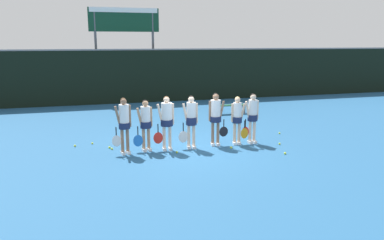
{
  "coord_description": "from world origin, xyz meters",
  "views": [
    {
      "loc": [
        -3.32,
        -11.62,
        3.5
      ],
      "look_at": [
        0.01,
        0.01,
        0.95
      ],
      "focal_mm": 35.0,
      "sensor_mm": 36.0,
      "label": 1
    }
  ],
  "objects": [
    {
      "name": "player_6",
      "position": [
        2.18,
        0.0,
        1.03
      ],
      "size": [
        0.62,
        0.35,
        1.75
      ],
      "rotation": [
        0.0,
        0.0,
        0.03
      ],
      "color": "beige",
      "rests_on": "ground_plane"
    },
    {
      "name": "tennis_ball_4",
      "position": [
        -3.77,
        1.21,
        0.03
      ],
      "size": [
        0.07,
        0.07,
        0.07
      ],
      "primitive_type": "sphere",
      "color": "#CCE033",
      "rests_on": "ground_plane"
    },
    {
      "name": "tennis_ball_1",
      "position": [
        2.63,
        -1.52,
        0.04
      ],
      "size": [
        0.07,
        0.07,
        0.07
      ],
      "primitive_type": "sphere",
      "color": "#CCE033",
      "rests_on": "ground_plane"
    },
    {
      "name": "player_5",
      "position": [
        1.63,
        0.02,
        0.96
      ],
      "size": [
        0.6,
        0.34,
        1.67
      ],
      "rotation": [
        0.0,
        0.0,
        -0.2
      ],
      "color": "beige",
      "rests_on": "ground_plane"
    },
    {
      "name": "player_1",
      "position": [
        -1.53,
        0.08,
        0.98
      ],
      "size": [
        0.65,
        0.36,
        1.68
      ],
      "rotation": [
        0.0,
        0.0,
        0.14
      ],
      "color": "tan",
      "rests_on": "ground_plane"
    },
    {
      "name": "player_3",
      "position": [
        -0.04,
        -0.03,
        1.03
      ],
      "size": [
        0.65,
        0.35,
        1.76
      ],
      "rotation": [
        0.0,
        0.0,
        -0.08
      ],
      "color": "beige",
      "rests_on": "ground_plane"
    },
    {
      "name": "tennis_ball_2",
      "position": [
        3.03,
        -0.46,
        0.03
      ],
      "size": [
        0.07,
        0.07,
        0.07
      ],
      "primitive_type": "sphere",
      "color": "#CCE033",
      "rests_on": "ground_plane"
    },
    {
      "name": "scoreboard",
      "position": [
        -0.96,
        10.86,
        4.25
      ],
      "size": [
        4.04,
        0.15,
        5.39
      ],
      "color": "#515156",
      "rests_on": "ground_plane"
    },
    {
      "name": "player_4",
      "position": [
        0.87,
        0.09,
        1.08
      ],
      "size": [
        0.67,
        0.38,
        1.8
      ],
      "rotation": [
        0.0,
        0.0,
        -0.14
      ],
      "color": "#8C664C",
      "rests_on": "ground_plane"
    },
    {
      "name": "tennis_ball_6",
      "position": [
        -0.63,
        -0.46,
        0.03
      ],
      "size": [
        0.07,
        0.07,
        0.07
      ],
      "primitive_type": "sphere",
      "color": "#CCE033",
      "rests_on": "ground_plane"
    },
    {
      "name": "player_0",
      "position": [
        -2.22,
        -0.09,
        1.06
      ],
      "size": [
        0.63,
        0.36,
        1.8
      ],
      "rotation": [
        0.0,
        0.0,
        0.18
      ],
      "color": "#8C664C",
      "rests_on": "ground_plane"
    },
    {
      "name": "tennis_ball_3",
      "position": [
        -3.2,
        1.39,
        0.03
      ],
      "size": [
        0.06,
        0.06,
        0.06
      ],
      "primitive_type": "sphere",
      "color": "#CCE033",
      "rests_on": "ground_plane"
    },
    {
      "name": "tennis_ball_7",
      "position": [
        3.77,
        0.9,
        0.03
      ],
      "size": [
        0.07,
        0.07,
        0.07
      ],
      "primitive_type": "sphere",
      "color": "#CCE033",
      "rests_on": "ground_plane"
    },
    {
      "name": "tennis_ball_0",
      "position": [
        -2.66,
        0.69,
        0.04
      ],
      "size": [
        0.07,
        0.07,
        0.07
      ],
      "primitive_type": "sphere",
      "color": "#CCE033",
      "rests_on": "ground_plane"
    },
    {
      "name": "tennis_ball_8",
      "position": [
        1.24,
        -0.45,
        0.03
      ],
      "size": [
        0.07,
        0.07,
        0.07
      ],
      "primitive_type": "sphere",
      "color": "#CCE033",
      "rests_on": "ground_plane"
    },
    {
      "name": "fence_windscreen",
      "position": [
        0.0,
        9.91,
        1.56
      ],
      "size": [
        60.0,
        0.08,
        3.09
      ],
      "color": "black",
      "rests_on": "ground_plane"
    },
    {
      "name": "tennis_ball_5",
      "position": [
        -2.6,
        0.5,
        0.04
      ],
      "size": [
        0.07,
        0.07,
        0.07
      ],
      "primitive_type": "sphere",
      "color": "#CCE033",
      "rests_on": "ground_plane"
    },
    {
      "name": "bench_courtside",
      "position": [
        3.52,
        5.26,
        0.38
      ],
      "size": [
        1.61,
        0.39,
        0.45
      ],
      "rotation": [
        0.0,
        0.0,
        -0.02
      ],
      "color": "#19472D",
      "rests_on": "ground_plane"
    },
    {
      "name": "ground_plane",
      "position": [
        0.0,
        0.0,
        0.0
      ],
      "size": [
        140.0,
        140.0,
        0.0
      ],
      "primitive_type": "plane",
      "color": "#235684"
    },
    {
      "name": "player_2",
      "position": [
        -0.86,
        -0.02,
        1.06
      ],
      "size": [
        0.69,
        0.4,
        1.78
      ],
      "rotation": [
        0.0,
        0.0,
        -0.04
      ],
      "color": "beige",
      "rests_on": "ground_plane"
    }
  ]
}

